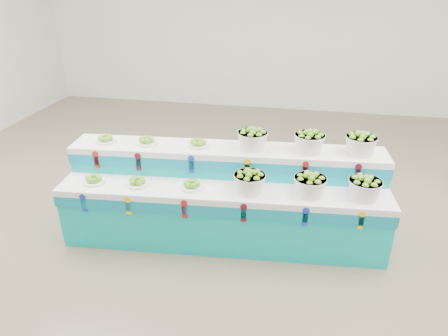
% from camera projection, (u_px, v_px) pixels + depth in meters
% --- Properties ---
extents(ground, '(10.00, 10.00, 0.00)m').
position_uv_depth(ground, '(228.00, 233.00, 4.79)').
color(ground, '#6E6149').
rests_on(ground, ground).
extents(back_wall, '(10.00, 0.00, 10.00)m').
position_uv_depth(back_wall, '(273.00, 15.00, 8.32)').
color(back_wall, silver).
rests_on(back_wall, ground).
extents(display_stand, '(3.63, 1.21, 1.02)m').
position_uv_depth(display_stand, '(224.00, 197.00, 4.54)').
color(display_stand, '#09BBC1').
rests_on(display_stand, ground).
extents(plate_lower_left, '(0.26, 0.26, 0.09)m').
position_uv_depth(plate_lower_left, '(94.00, 179.00, 4.38)').
color(plate_lower_left, white).
rests_on(plate_lower_left, display_stand).
extents(plate_lower_mid, '(0.26, 0.26, 0.09)m').
position_uv_depth(plate_lower_mid, '(137.00, 181.00, 4.33)').
color(plate_lower_mid, white).
rests_on(plate_lower_mid, display_stand).
extents(plate_lower_right, '(0.26, 0.26, 0.09)m').
position_uv_depth(plate_lower_right, '(192.00, 184.00, 4.27)').
color(plate_lower_right, white).
rests_on(plate_lower_right, display_stand).
extents(basket_lower_left, '(0.36, 0.36, 0.24)m').
position_uv_depth(basket_lower_left, '(250.00, 181.00, 4.17)').
color(basket_lower_left, silver).
rests_on(basket_lower_left, display_stand).
extents(basket_lower_mid, '(0.36, 0.36, 0.24)m').
position_uv_depth(basket_lower_mid, '(310.00, 185.00, 4.11)').
color(basket_lower_mid, silver).
rests_on(basket_lower_mid, display_stand).
extents(basket_lower_right, '(0.36, 0.36, 0.24)m').
position_uv_depth(basket_lower_right, '(365.00, 188.00, 4.05)').
color(basket_lower_right, silver).
rests_on(basket_lower_right, display_stand).
extents(plate_upper_left, '(0.26, 0.26, 0.09)m').
position_uv_depth(plate_upper_left, '(106.00, 138.00, 4.64)').
color(plate_upper_left, white).
rests_on(plate_upper_left, display_stand).
extents(plate_upper_mid, '(0.26, 0.26, 0.09)m').
position_uv_depth(plate_upper_mid, '(147.00, 140.00, 4.59)').
color(plate_upper_mid, white).
rests_on(plate_upper_mid, display_stand).
extents(plate_upper_right, '(0.26, 0.26, 0.09)m').
position_uv_depth(plate_upper_right, '(198.00, 142.00, 4.53)').
color(plate_upper_right, white).
rests_on(plate_upper_right, display_stand).
extents(basket_upper_left, '(0.36, 0.36, 0.24)m').
position_uv_depth(basket_upper_left, '(253.00, 139.00, 4.43)').
color(basket_upper_left, silver).
rests_on(basket_upper_left, display_stand).
extents(basket_upper_mid, '(0.36, 0.36, 0.24)m').
position_uv_depth(basket_upper_mid, '(309.00, 141.00, 4.37)').
color(basket_upper_mid, silver).
rests_on(basket_upper_mid, display_stand).
extents(basket_upper_right, '(0.36, 0.36, 0.24)m').
position_uv_depth(basket_upper_right, '(361.00, 143.00, 4.31)').
color(basket_upper_right, silver).
rests_on(basket_upper_right, display_stand).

